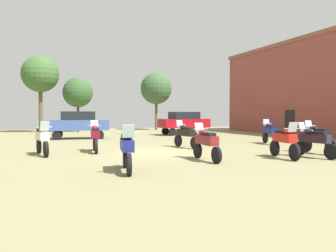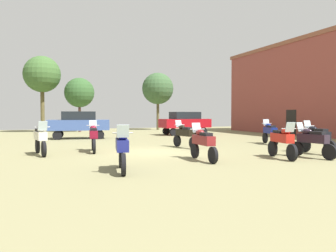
% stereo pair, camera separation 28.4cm
% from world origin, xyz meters
% --- Properties ---
extents(ground_plane, '(44.00, 52.00, 0.02)m').
position_xyz_m(ground_plane, '(0.00, 0.00, 0.01)').
color(ground_plane, '#807B53').
extents(brick_building, '(6.12, 22.08, 8.26)m').
position_xyz_m(brick_building, '(18.00, 5.83, 4.14)').
color(brick_building, brown).
rests_on(brick_building, ground).
extents(motorcycle_1, '(0.62, 2.25, 1.46)m').
position_xyz_m(motorcycle_1, '(0.87, -3.37, 0.74)').
color(motorcycle_1, black).
rests_on(motorcycle_1, ground).
extents(motorcycle_2, '(0.62, 2.20, 1.51)m').
position_xyz_m(motorcycle_2, '(6.72, -3.35, 0.76)').
color(motorcycle_2, black).
rests_on(motorcycle_2, ground).
extents(motorcycle_3, '(0.66, 2.13, 1.46)m').
position_xyz_m(motorcycle_3, '(5.44, -4.34, 0.74)').
color(motorcycle_3, black).
rests_on(motorcycle_3, ground).
extents(motorcycle_5, '(0.72, 2.17, 1.50)m').
position_xyz_m(motorcycle_5, '(4.13, -4.05, 0.75)').
color(motorcycle_5, black).
rests_on(motorcycle_5, ground).
extents(motorcycle_6, '(0.68, 2.31, 1.51)m').
position_xyz_m(motorcycle_6, '(-5.02, 0.79, 0.76)').
color(motorcycle_6, black).
rests_on(motorcycle_6, ground).
extents(motorcycle_7, '(0.70, 2.17, 1.50)m').
position_xyz_m(motorcycle_7, '(-2.63, -4.57, 0.76)').
color(motorcycle_7, black).
rests_on(motorcycle_7, ground).
extents(motorcycle_8, '(0.84, 2.14, 1.49)m').
position_xyz_m(motorcycle_8, '(7.82, 1.24, 0.75)').
color(motorcycle_8, black).
rests_on(motorcycle_8, ground).
extents(motorcycle_9, '(0.67, 2.20, 1.47)m').
position_xyz_m(motorcycle_9, '(2.19, 1.25, 0.74)').
color(motorcycle_9, black).
rests_on(motorcycle_9, ground).
extents(motorcycle_10, '(0.62, 2.18, 1.51)m').
position_xyz_m(motorcycle_10, '(-2.65, 1.15, 0.76)').
color(motorcycle_10, black).
rests_on(motorcycle_10, ground).
extents(car_1, '(4.51, 2.38, 2.00)m').
position_xyz_m(car_1, '(-2.37, 9.89, 1.19)').
color(car_1, black).
rests_on(car_1, ground).
extents(car_2, '(4.39, 2.02, 2.00)m').
position_xyz_m(car_2, '(6.72, 11.08, 1.19)').
color(car_2, black).
rests_on(car_2, ground).
extents(tree_1, '(3.56, 3.56, 7.52)m').
position_xyz_m(tree_1, '(-4.77, 19.77, 5.71)').
color(tree_1, brown).
rests_on(tree_1, ground).
extents(tree_2, '(3.59, 3.59, 6.52)m').
position_xyz_m(tree_2, '(7.56, 20.34, 4.73)').
color(tree_2, brown).
rests_on(tree_2, ground).
extents(tree_4, '(2.97, 2.97, 5.46)m').
position_xyz_m(tree_4, '(-1.28, 19.16, 3.97)').
color(tree_4, brown).
rests_on(tree_4, ground).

